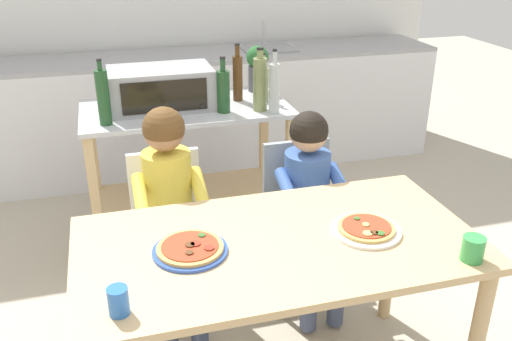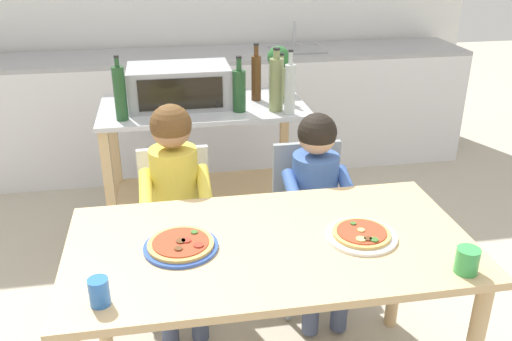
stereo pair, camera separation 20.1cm
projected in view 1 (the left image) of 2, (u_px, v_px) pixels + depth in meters
name	position (u px, v px, depth m)	size (l,w,h in m)	color
ground_plane	(219.00, 251.00, 3.30)	(11.24, 11.24, 0.00)	#B7AD99
kitchen_counter	(181.00, 112.00, 4.28)	(4.04, 0.60, 1.11)	silver
kitchen_island_cart	(188.00, 153.00, 3.18)	(1.15, 0.61, 0.87)	#B7BABF
toaster_oven	(161.00, 88.00, 3.01)	(0.56, 0.34, 0.22)	#999BA0
bottle_tall_green_wine	(263.00, 83.00, 3.13)	(0.06, 0.06, 0.28)	olive
bottle_brown_beer	(238.00, 77.00, 3.12)	(0.06, 0.06, 0.33)	#4C2D14
bottle_dark_olive_oil	(274.00, 88.00, 2.90)	(0.06, 0.06, 0.35)	#ADB7B2
bottle_clear_vinegar	(103.00, 97.00, 2.74)	(0.06, 0.06, 0.34)	#1E4723
bottle_squat_spirits	(260.00, 83.00, 2.95)	(0.08, 0.08, 0.34)	olive
bottle_slim_sauce	(223.00, 90.00, 2.93)	(0.07, 0.07, 0.30)	#1E4723
potted_herb_plant	(257.00, 66.00, 3.30)	(0.13, 0.13, 0.28)	#4C4C51
dining_table	(278.00, 263.00, 2.05)	(1.47, 0.77, 0.75)	tan
dining_chair_left	(169.00, 224.00, 2.64)	(0.36, 0.36, 0.81)	silver
dining_chair_right	(301.00, 210.00, 2.77)	(0.36, 0.36, 0.81)	gray
child_in_yellow_shirt	(170.00, 197.00, 2.46)	(0.32, 0.42, 1.07)	#424C6B
child_in_blue_striped_shirt	(311.00, 191.00, 2.59)	(0.32, 0.42, 1.00)	#424C6B
pizza_plate_blue_rimmed	(190.00, 249.00, 1.93)	(0.27, 0.27, 0.03)	#3356B7
pizza_plate_white	(366.00, 229.00, 2.05)	(0.26, 0.26, 0.03)	white
drinking_cup_blue	(118.00, 301.00, 1.61)	(0.06, 0.06, 0.09)	blue
drinking_cup_green	(473.00, 249.00, 1.87)	(0.08, 0.08, 0.09)	green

